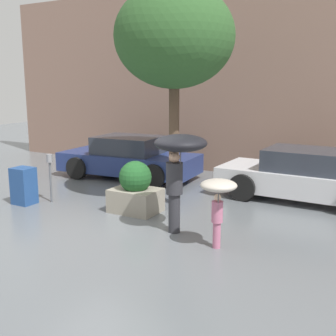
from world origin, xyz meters
TOP-DOWN VIEW (x-y plane):
  - ground_plane at (0.00, 0.00)m, footprint 40.00×40.00m
  - building_facade at (0.00, 6.50)m, footprint 18.00×0.30m
  - planter_box at (-0.17, 1.35)m, footprint 1.09×0.83m
  - person_adult at (1.36, 0.57)m, footprint 1.01×1.01m
  - person_child at (2.34, 0.18)m, footprint 0.64×0.64m
  - parked_car_near at (-2.34, 4.26)m, footprint 4.40×2.24m
  - parked_car_far at (2.98, 4.29)m, footprint 4.26×2.09m
  - street_tree at (0.26, 2.40)m, footprint 2.78×2.78m
  - parking_meter at (-2.44, 0.99)m, footprint 0.14×0.14m
  - newspaper_box at (-2.91, 0.55)m, footprint 0.50×0.44m

SIDE VIEW (x-z plane):
  - ground_plane at x=0.00m, z-range 0.00..0.00m
  - newspaper_box at x=-2.91m, z-range 0.00..0.90m
  - planter_box at x=-0.17m, z-range -0.07..1.11m
  - parked_car_far at x=2.98m, z-range -0.04..1.25m
  - parked_car_near at x=-2.34m, z-range -0.04..1.25m
  - parking_meter at x=-2.44m, z-range 0.27..1.47m
  - person_child at x=2.34m, z-range 0.38..1.66m
  - person_adult at x=1.36m, z-range 0.58..2.54m
  - building_facade at x=0.00m, z-range 0.00..6.00m
  - street_tree at x=0.26m, z-range 1.36..6.49m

